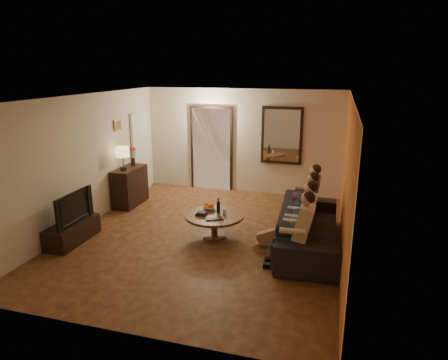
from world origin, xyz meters
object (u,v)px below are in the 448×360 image
(wine_bottle, at_px, (218,205))
(laptop, at_px, (215,220))
(person_b, at_px, (302,220))
(person_c, at_px, (305,209))
(bowl, at_px, (209,208))
(tv_stand, at_px, (73,232))
(table_lamp, at_px, (123,159))
(tv, at_px, (70,207))
(coffee_table, at_px, (214,226))
(dresser, at_px, (130,186))
(dog, at_px, (271,237))
(person_a, at_px, (299,234))
(person_d, at_px, (308,199))
(sofa, at_px, (309,227))

(wine_bottle, distance_m, laptop, 0.41)
(person_b, distance_m, laptop, 1.55)
(person_c, relative_size, bowl, 4.63)
(tv_stand, distance_m, wine_bottle, 2.72)
(table_lamp, xyz_separation_m, tv_stand, (0.00, -1.94, -0.96))
(tv, distance_m, bowl, 2.54)
(bowl, bearing_deg, coffee_table, -50.71)
(person_c, height_order, laptop, person_c)
(dresser, height_order, dog, dresser)
(table_lamp, height_order, wine_bottle, table_lamp)
(tv_stand, bearing_deg, coffee_table, 20.48)
(person_a, relative_size, dog, 2.14)
(person_d, distance_m, laptop, 1.98)
(tv_stand, bearing_deg, dresser, 90.00)
(table_lamp, height_order, person_c, table_lamp)
(tv, xyz_separation_m, person_b, (4.08, 0.68, -0.07))
(person_b, bearing_deg, wine_bottle, 168.12)
(bowl, bearing_deg, laptop, -60.75)
(dog, bearing_deg, person_a, -35.90)
(person_c, relative_size, laptop, 3.65)
(laptop, bearing_deg, sofa, -10.68)
(dresser, relative_size, laptop, 2.99)
(person_c, height_order, person_d, same)
(tv, height_order, sofa, tv)
(person_a, height_order, person_d, same)
(tv_stand, height_order, sofa, sofa)
(coffee_table, height_order, laptop, laptop)
(dog, height_order, bowl, dog)
(table_lamp, xyz_separation_m, wine_bottle, (2.49, -0.93, -0.54))
(dresser, xyz_separation_m, tv_stand, (0.00, -2.16, -0.25))
(dresser, height_order, coffee_table, dresser)
(bowl, bearing_deg, table_lamp, 160.32)
(bowl, bearing_deg, sofa, -4.59)
(dresser, bearing_deg, person_b, -19.98)
(tv_stand, height_order, person_d, person_d)
(bowl, bearing_deg, dog, -23.43)
(wine_bottle, bearing_deg, person_a, -30.46)
(person_d, bearing_deg, dog, -111.49)
(table_lamp, height_order, tv_stand, table_lamp)
(wine_bottle, bearing_deg, tv, -157.90)
(person_a, relative_size, coffee_table, 1.09)
(laptop, bearing_deg, tv_stand, 171.36)
(sofa, height_order, person_c, person_c)
(person_c, distance_m, coffee_table, 1.72)
(dresser, height_order, person_c, person_c)
(tv, relative_size, person_c, 0.84)
(person_a, height_order, person_b, same)
(person_c, height_order, dog, person_c)
(tv, bearing_deg, wine_bottle, -67.90)
(sofa, bearing_deg, person_d, 3.55)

